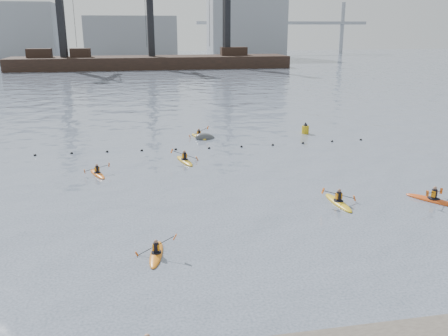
{
  "coord_description": "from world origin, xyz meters",
  "views": [
    {
      "loc": [
        -5.54,
        -18.73,
        10.56
      ],
      "look_at": [
        -0.61,
        6.78,
        2.8
      ],
      "focal_mm": 38.0,
      "sensor_mm": 36.0,
      "label": 1
    }
  ],
  "objects_px": {
    "kayaker_0": "(156,253)",
    "kayaker_5": "(199,136)",
    "kayaker_4": "(434,200)",
    "nav_buoy": "(305,130)",
    "kayaker_2": "(97,173)",
    "mooring_buoy": "(205,138)",
    "kayaker_1": "(338,202)",
    "kayaker_3": "(185,160)"
  },
  "relations": [
    {
      "from": "kayaker_0",
      "to": "kayaker_4",
      "type": "distance_m",
      "value": 18.03
    },
    {
      "from": "kayaker_1",
      "to": "kayaker_4",
      "type": "distance_m",
      "value": 6.09
    },
    {
      "from": "kayaker_2",
      "to": "nav_buoy",
      "type": "bearing_deg",
      "value": 6.44
    },
    {
      "from": "kayaker_1",
      "to": "kayaker_3",
      "type": "relative_size",
      "value": 1.0
    },
    {
      "from": "mooring_buoy",
      "to": "nav_buoy",
      "type": "xyz_separation_m",
      "value": [
        10.47,
        0.29,
        0.41
      ]
    },
    {
      "from": "kayaker_2",
      "to": "kayaker_4",
      "type": "xyz_separation_m",
      "value": [
        21.16,
        -9.86,
        0.02
      ]
    },
    {
      "from": "kayaker_3",
      "to": "mooring_buoy",
      "type": "height_order",
      "value": "kayaker_3"
    },
    {
      "from": "kayaker_0",
      "to": "kayaker_1",
      "type": "relative_size",
      "value": 0.86
    },
    {
      "from": "kayaker_4",
      "to": "nav_buoy",
      "type": "relative_size",
      "value": 2.49
    },
    {
      "from": "kayaker_4",
      "to": "kayaker_5",
      "type": "xyz_separation_m",
      "value": [
        -12.01,
        20.69,
        -0.01
      ]
    },
    {
      "from": "kayaker_5",
      "to": "mooring_buoy",
      "type": "distance_m",
      "value": 0.82
    },
    {
      "from": "kayaker_4",
      "to": "nav_buoy",
      "type": "bearing_deg",
      "value": -121.43
    },
    {
      "from": "kayaker_4",
      "to": "nav_buoy",
      "type": "height_order",
      "value": "nav_buoy"
    },
    {
      "from": "kayaker_0",
      "to": "kayaker_2",
      "type": "distance_m",
      "value": 14.39
    },
    {
      "from": "kayaker_5",
      "to": "mooring_buoy",
      "type": "relative_size",
      "value": 1.5
    },
    {
      "from": "kayaker_2",
      "to": "mooring_buoy",
      "type": "xyz_separation_m",
      "value": [
        9.72,
        10.24,
        -0.09
      ]
    },
    {
      "from": "kayaker_5",
      "to": "nav_buoy",
      "type": "relative_size",
      "value": 2.35
    },
    {
      "from": "kayaker_1",
      "to": "kayaker_4",
      "type": "xyz_separation_m",
      "value": [
        6.04,
        -0.8,
        0.01
      ]
    },
    {
      "from": "kayaker_2",
      "to": "kayaker_0",
      "type": "bearing_deg",
      "value": -96.63
    },
    {
      "from": "kayaker_5",
      "to": "mooring_buoy",
      "type": "height_order",
      "value": "kayaker_5"
    },
    {
      "from": "kayaker_3",
      "to": "nav_buoy",
      "type": "height_order",
      "value": "nav_buoy"
    },
    {
      "from": "kayaker_5",
      "to": "nav_buoy",
      "type": "height_order",
      "value": "nav_buoy"
    },
    {
      "from": "nav_buoy",
      "to": "mooring_buoy",
      "type": "bearing_deg",
      "value": -178.4
    },
    {
      "from": "kayaker_2",
      "to": "mooring_buoy",
      "type": "relative_size",
      "value": 1.38
    },
    {
      "from": "kayaker_0",
      "to": "kayaker_3",
      "type": "bearing_deg",
      "value": 88.13
    },
    {
      "from": "kayaker_2",
      "to": "mooring_buoy",
      "type": "height_order",
      "value": "kayaker_2"
    },
    {
      "from": "kayaker_0",
      "to": "kayaker_5",
      "type": "bearing_deg",
      "value": 86.58
    },
    {
      "from": "kayaker_5",
      "to": "kayaker_0",
      "type": "bearing_deg",
      "value": -120.13
    },
    {
      "from": "kayaker_1",
      "to": "kayaker_0",
      "type": "bearing_deg",
      "value": -159.5
    },
    {
      "from": "kayaker_1",
      "to": "mooring_buoy",
      "type": "xyz_separation_m",
      "value": [
        -5.41,
        19.3,
        -0.1
      ]
    },
    {
      "from": "kayaker_2",
      "to": "nav_buoy",
      "type": "distance_m",
      "value": 22.77
    },
    {
      "from": "kayaker_1",
      "to": "kayaker_5",
      "type": "xyz_separation_m",
      "value": [
        -5.97,
        19.9,
        -0.01
      ]
    },
    {
      "from": "kayaker_3",
      "to": "mooring_buoy",
      "type": "bearing_deg",
      "value": 56.45
    },
    {
      "from": "kayaker_5",
      "to": "kayaker_3",
      "type": "bearing_deg",
      "value": -123.04
    },
    {
      "from": "kayaker_5",
      "to": "mooring_buoy",
      "type": "xyz_separation_m",
      "value": [
        0.56,
        -0.6,
        -0.1
      ]
    },
    {
      "from": "mooring_buoy",
      "to": "nav_buoy",
      "type": "relative_size",
      "value": 1.57
    },
    {
      "from": "kayaker_1",
      "to": "kayaker_2",
      "type": "xyz_separation_m",
      "value": [
        -15.12,
        9.06,
        -0.02
      ]
    },
    {
      "from": "kayaker_0",
      "to": "kayaker_3",
      "type": "xyz_separation_m",
      "value": [
        3.18,
        16.23,
        0.01
      ]
    },
    {
      "from": "kayaker_1",
      "to": "kayaker_4",
      "type": "bearing_deg",
      "value": -9.92
    },
    {
      "from": "kayaker_4",
      "to": "kayaker_1",
      "type": "bearing_deg",
      "value": -41.69
    },
    {
      "from": "kayaker_1",
      "to": "kayaker_2",
      "type": "relative_size",
      "value": 1.18
    },
    {
      "from": "kayaker_2",
      "to": "kayaker_5",
      "type": "distance_m",
      "value": 14.19
    }
  ]
}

